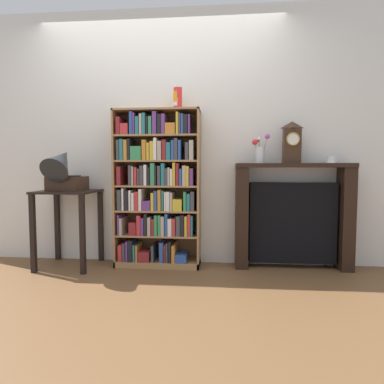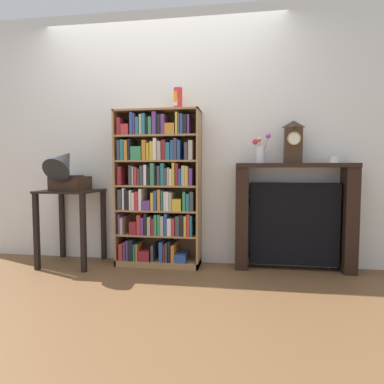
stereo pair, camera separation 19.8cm
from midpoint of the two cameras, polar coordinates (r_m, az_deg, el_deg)
ground_plane at (r=3.33m, az=-4.65°, el=-13.25°), size 7.98×6.40×0.02m
wall_back at (r=3.47m, az=0.16°, el=9.36°), size 4.98×0.08×2.60m
bookshelf at (r=3.32m, az=-4.26°, el=0.22°), size 0.84×0.30×1.55m
cup_stack at (r=3.36m, az=-0.69°, el=15.93°), size 0.09×0.09×0.23m
side_table_left at (r=3.54m, az=-18.66°, el=-2.79°), size 0.55×0.52×0.76m
gramophone at (r=3.45m, az=-19.41°, el=3.59°), size 0.30×0.50×0.48m
fireplace_mantel at (r=3.37m, az=18.82°, el=-4.23°), size 1.12×0.25×1.03m
mantel_clock at (r=3.31m, az=18.76°, el=8.23°), size 0.16×0.11×0.40m
flower_vase at (r=3.27m, az=13.45°, el=6.88°), size 0.17×0.10×0.29m
teacup_with_saucer at (r=3.39m, az=24.93°, el=5.04°), size 0.13×0.13×0.07m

